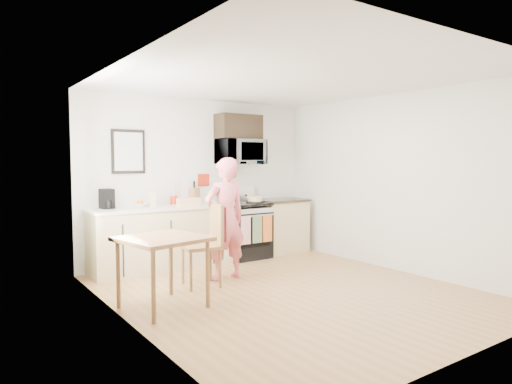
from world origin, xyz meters
TOP-DOWN VIEW (x-y plane):
  - floor at (0.00, 0.00)m, footprint 4.60×4.60m
  - back_wall at (0.00, 2.30)m, footprint 4.00×0.04m
  - front_wall at (0.00, -2.30)m, footprint 4.00×0.04m
  - left_wall at (-2.00, 0.00)m, footprint 0.04×4.60m
  - right_wall at (2.00, 0.00)m, footprint 0.04×4.60m
  - ceiling at (0.00, 0.00)m, footprint 4.00×4.60m
  - window at (-1.96, 0.80)m, footprint 0.06×1.40m
  - cabinet_left at (-0.80, 2.00)m, footprint 2.10×0.60m
  - countertop_left at (-0.80, 2.00)m, footprint 2.14×0.64m
  - cabinet_right at (1.43, 2.00)m, footprint 0.84×0.60m
  - countertop_right at (1.43, 2.00)m, footprint 0.88×0.64m
  - range at (0.63, 1.98)m, footprint 0.76×0.70m
  - microwave at (0.63, 2.08)m, footprint 0.76×0.51m
  - upper_cabinet at (0.63, 2.12)m, footprint 0.76×0.35m
  - wall_art at (-1.20, 2.28)m, footprint 0.50×0.04m
  - wall_trivet at (0.05, 2.28)m, footprint 0.20×0.02m
  - person at (-0.33, 0.98)m, footprint 0.61×0.40m
  - dining_table at (-1.52, 0.32)m, footprint 0.86×0.86m
  - chair at (-0.62, 0.82)m, footprint 0.57×0.52m
  - knife_block at (-0.16, 2.22)m, footprint 0.14×0.18m
  - utensil_crock at (-0.52, 2.19)m, footprint 0.11×0.11m
  - fruit_bowl at (-1.08, 2.12)m, footprint 0.28×0.28m
  - milk_carton at (-0.94, 2.02)m, footprint 0.11×0.11m
  - coffee_maker at (-1.56, 2.15)m, footprint 0.19×0.25m
  - bread_bag at (-0.47, 1.79)m, footprint 0.35×0.19m
  - cake at (0.81, 1.92)m, footprint 0.29×0.29m
  - kettle at (0.46, 2.09)m, footprint 0.17×0.17m
  - pot at (0.35, 1.81)m, footprint 0.17×0.30m

SIDE VIEW (x-z plane):
  - floor at x=0.00m, z-range 0.00..0.00m
  - range at x=0.63m, z-range -0.14..1.02m
  - cabinet_left at x=-0.80m, z-range 0.00..0.90m
  - cabinet_right at x=1.43m, z-range 0.00..0.90m
  - chair at x=-0.62m, z-range 0.15..1.22m
  - dining_table at x=-1.52m, z-range 0.30..1.09m
  - person at x=-0.33m, z-range 0.00..1.66m
  - countertop_left at x=-0.80m, z-range 0.90..0.94m
  - countertop_right at x=1.43m, z-range 0.90..0.94m
  - pot at x=0.35m, z-range 0.92..1.01m
  - cake at x=0.81m, z-range 0.92..1.02m
  - fruit_bowl at x=-1.08m, z-range 0.93..1.03m
  - bread_bag at x=-0.47m, z-range 0.94..1.06m
  - kettle at x=0.46m, z-range 0.91..1.13m
  - milk_carton at x=-0.94m, z-range 0.94..1.16m
  - knife_block at x=-0.16m, z-range 0.94..1.18m
  - utensil_crock at x=-0.52m, z-range 0.91..1.23m
  - coffee_maker at x=-1.56m, z-range 0.93..1.21m
  - back_wall at x=0.00m, z-range 0.00..2.60m
  - front_wall at x=0.00m, z-range 0.00..2.60m
  - left_wall at x=-2.00m, z-range 0.00..2.60m
  - right_wall at x=2.00m, z-range 0.00..2.60m
  - wall_trivet at x=0.05m, z-range 1.20..1.40m
  - window at x=-1.96m, z-range 0.80..2.30m
  - wall_art at x=-1.20m, z-range 1.43..2.08m
  - microwave at x=0.63m, z-range 1.55..1.97m
  - upper_cabinet at x=0.63m, z-range 1.98..2.38m
  - ceiling at x=0.00m, z-range 2.58..2.62m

